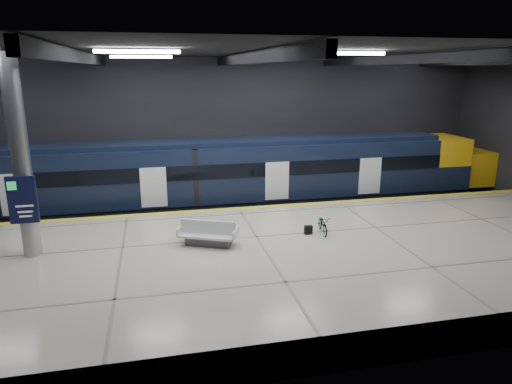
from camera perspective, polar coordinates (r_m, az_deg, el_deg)
name	(u,v)px	position (r m, az deg, el deg)	size (l,w,h in m)	color
ground	(251,253)	(19.02, -0.59, -7.66)	(30.00, 30.00, 0.00)	black
room_shell	(251,114)	(17.62, -0.65, 9.77)	(30.10, 16.10, 8.05)	black
platform	(266,265)	(16.56, 1.23, -9.16)	(30.00, 11.00, 1.10)	beige
safety_strip	(239,209)	(21.18, -2.15, -2.09)	(30.00, 0.40, 0.01)	yellow
rails	(230,212)	(24.07, -3.33, -2.54)	(30.00, 1.52, 0.16)	gray
train	(248,175)	(23.72, -1.05, 2.17)	(29.40, 2.84, 3.79)	black
bench	(208,236)	(16.87, -5.98, -5.53)	(2.31, 1.67, 0.94)	#595B60
bicycle	(323,224)	(18.16, 8.37, -4.00)	(0.48, 1.39, 0.73)	#99999E
pannier_bag	(308,230)	(18.02, 6.56, -4.72)	(0.30, 0.18, 0.35)	black
info_column	(21,160)	(16.96, -27.36, 3.59)	(0.90, 0.78, 6.90)	#9EA0A5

